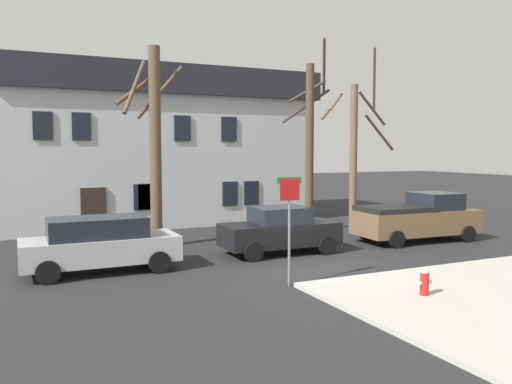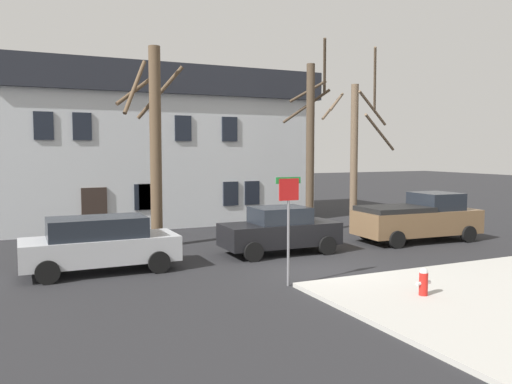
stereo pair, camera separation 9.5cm
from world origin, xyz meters
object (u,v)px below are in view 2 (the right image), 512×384
Objects in this scene: tree_bare_far at (355,149)px; fire_hydrant at (424,281)px; tree_bare_near at (154,141)px; pickup_truck_brown at (418,218)px; car_black_sedan at (280,230)px; car_silver_wagon at (100,243)px; building_main at (158,146)px; bicycle_leaning at (101,241)px; street_sign_pole at (289,211)px; tree_bare_mid at (310,143)px.

tree_bare_far reaches higher than fire_hydrant.
tree_bare_near is 11.15m from pickup_truck_brown.
tree_bare_far is 11.16m from fire_hydrant.
car_black_sedan reaches higher than fire_hydrant.
car_black_sedan is (6.38, 0.23, -0.04)m from car_silver_wagon.
car_silver_wagon is (-4.64, -11.05, -3.08)m from building_main.
car_black_sedan is at bearing -28.60° from bicycle_leaning.
car_black_sedan is 6.17× the size of fire_hydrant.
building_main is at bearing 74.99° from tree_bare_near.
street_sign_pole is (-8.29, -4.05, 1.14)m from pickup_truck_brown.
building_main is 13.94m from pickup_truck_brown.
pickup_truck_brown is (8.14, -10.91, -3.01)m from building_main.
car_black_sedan is 6.68m from bicycle_leaning.
car_silver_wagon is 2.67× the size of bicycle_leaning.
street_sign_pole reaches higher than pickup_truck_brown.
fire_hydrant is (0.55, -6.76, -0.37)m from car_black_sedan.
car_black_sedan is 0.81× the size of pickup_truck_brown.
tree_bare_far is 12.38m from car_silver_wagon.
tree_bare_far reaches higher than tree_bare_near.
car_silver_wagon is (-11.64, -3.02, -2.91)m from tree_bare_far.
tree_bare_near is 4.27m from bicycle_leaning.
fire_hydrant is at bearing -105.89° from tree_bare_mid.
building_main is at bearing 89.42° from street_sign_pole.
bicycle_leaning is at bearing 118.39° from street_sign_pole.
street_sign_pole reaches higher than car_black_sedan.
building_main is 7.87m from tree_bare_near.
street_sign_pole is at bearing -153.96° from pickup_truck_brown.
pickup_truck_brown is (6.40, -0.09, 0.11)m from car_black_sedan.
bicycle_leaning is at bearing 177.94° from tree_bare_far.
tree_bare_mid is 2.86× the size of street_sign_pole.
car_black_sedan is 1.42× the size of street_sign_pole.
car_black_sedan reaches higher than bicycle_leaning.
car_black_sedan is 4.72m from street_sign_pole.
car_silver_wagon is 3.50m from bicycle_leaning.
tree_bare_near is 7.39m from tree_bare_mid.
tree_bare_mid reaches higher than bicycle_leaning.
fire_hydrant is at bearing -47.09° from street_sign_pole.
car_silver_wagon is at bearing -127.03° from tree_bare_near.
pickup_truck_brown reaches higher than bicycle_leaning.
bicycle_leaning is (-12.25, 3.28, -0.59)m from pickup_truck_brown.
tree_bare_far is (7.00, -8.03, -0.17)m from building_main.
pickup_truck_brown is 7.62× the size of fire_hydrant.
street_sign_pole is (4.49, -3.91, 1.21)m from car_silver_wagon.
tree_bare_mid is 9.94m from street_sign_pole.
pickup_truck_brown is at bearing -18.00° from tree_bare_near.
fire_hydrant is (-3.04, -10.67, -3.63)m from tree_bare_mid.
tree_bare_mid reaches higher than tree_bare_near.
tree_bare_near is 1.45× the size of pickup_truck_brown.
tree_bare_mid is at bearing 4.35° from bicycle_leaning.
car_silver_wagon is at bearing -157.43° from tree_bare_mid.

